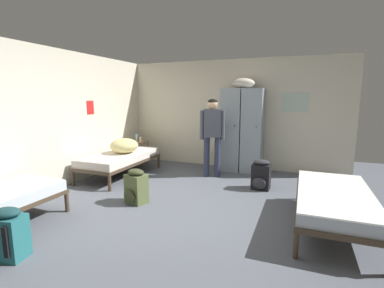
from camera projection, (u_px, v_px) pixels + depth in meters
The scene contains 13 objects.
ground_plane at pixel (185, 209), 4.22m from camera, with size 9.03×9.03×0.00m, color #565B66.
room_backdrop at pixel (151, 117), 5.76m from camera, with size 5.21×5.70×2.52m.
locker_bank at pixel (242, 129), 6.28m from camera, with size 0.90×0.55×2.07m.
shelf_unit at pixel (139, 150), 7.12m from camera, with size 0.38×0.30×0.57m.
bed_right at pixel (334, 199), 3.58m from camera, with size 0.90×1.90×0.49m.
bed_left_rear at pixel (120, 158), 5.97m from camera, with size 0.90×1.90×0.49m.
bedding_heap at pixel (124, 146), 5.96m from camera, with size 0.58×0.61×0.31m.
person_traveler at pixel (212, 130), 5.82m from camera, with size 0.49×0.31×1.63m.
water_bottle at pixel (137, 137), 7.12m from camera, with size 0.06×0.06×0.21m.
lotion_bottle at pixel (141, 139), 7.01m from camera, with size 0.05×0.05×0.15m.
backpack_olive at pixel (136, 187), 4.44m from camera, with size 0.37×0.39×0.55m.
backpack_black at pixel (261, 175), 5.10m from camera, with size 0.33×0.35×0.55m.
backpack_teal at pixel (10, 234), 2.91m from camera, with size 0.36×0.38×0.55m.
Camera 1 is at (1.57, -3.68, 1.66)m, focal length 26.31 mm.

